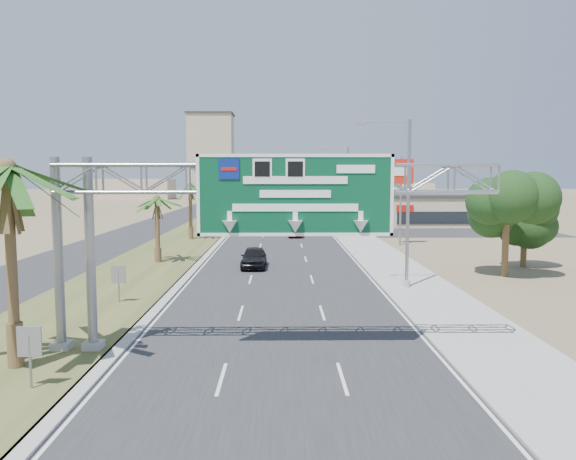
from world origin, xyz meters
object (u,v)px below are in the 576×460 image
(palm_near, at_px, (7,169))
(store_building, at_px, (440,211))
(car_far, at_px, (253,212))
(signal_mast, at_px, (316,189))
(pole_sign_red_near, at_px, (401,176))
(car_mid_lane, at_px, (294,230))
(pole_sign_blue, at_px, (365,181))
(car_right_lane, at_px, (321,222))
(pole_sign_red_far, at_px, (355,182))
(car_left_lane, at_px, (254,258))
(sign_gantry, at_px, (253,193))

(palm_near, height_order, store_building, palm_near)
(store_building, xyz_separation_m, car_far, (-26.58, 16.92, -1.24))
(signal_mast, relative_size, pole_sign_red_near, 1.20)
(car_mid_lane, xyz_separation_m, pole_sign_red_near, (10.15, -7.79, 6.00))
(pole_sign_blue, bearing_deg, car_right_lane, 120.37)
(signal_mast, height_order, pole_sign_blue, pole_sign_blue)
(store_building, relative_size, car_mid_lane, 4.12)
(car_mid_lane, bearing_deg, car_right_lane, 69.78)
(store_building, xyz_separation_m, car_mid_lane, (-20.50, -14.80, -1.28))
(car_far, height_order, pole_sign_red_far, pole_sign_red_far)
(store_building, height_order, pole_sign_blue, pole_sign_blue)
(car_left_lane, xyz_separation_m, pole_sign_red_near, (13.65, 13.59, 5.95))
(sign_gantry, distance_m, car_far, 73.27)
(car_mid_lane, distance_m, pole_sign_blue, 11.03)
(car_right_lane, relative_size, car_far, 0.96)
(car_mid_lane, bearing_deg, pole_sign_blue, 25.38)
(pole_sign_red_near, bearing_deg, pole_sign_blue, 97.75)
(pole_sign_blue, relative_size, pole_sign_red_far, 1.08)
(car_far, bearing_deg, pole_sign_red_near, -65.53)
(car_far, bearing_deg, car_right_lane, -60.62)
(car_mid_lane, distance_m, pole_sign_red_near, 14.14)
(car_left_lane, height_order, pole_sign_red_near, pole_sign_red_near)
(palm_near, distance_m, store_building, 66.04)
(sign_gantry, distance_m, car_left_lane, 20.60)
(sign_gantry, relative_size, car_right_lane, 3.33)
(sign_gantry, height_order, palm_near, palm_near)
(store_building, relative_size, pole_sign_red_near, 2.10)
(store_building, distance_m, pole_sign_red_far, 13.49)
(store_building, bearing_deg, sign_gantry, -112.36)
(palm_near, distance_m, car_left_lane, 23.78)
(car_left_lane, bearing_deg, store_building, 57.02)
(car_far, bearing_deg, car_mid_lane, -77.02)
(signal_mast, distance_m, car_right_lane, 9.36)
(signal_mast, distance_m, pole_sign_red_near, 29.36)
(car_right_lane, xyz_separation_m, pole_sign_red_far, (5.81, 9.48, 5.21))
(palm_near, distance_m, pole_sign_red_far, 68.19)
(car_right_lane, relative_size, pole_sign_red_near, 0.59)
(pole_sign_red_near, relative_size, pole_sign_blue, 1.05)
(car_mid_lane, distance_m, car_right_lane, 12.98)
(car_mid_lane, height_order, car_far, car_far)
(car_mid_lane, relative_size, pole_sign_blue, 0.53)
(car_far, xyz_separation_m, pole_sign_red_near, (16.23, -39.51, 5.95))
(car_mid_lane, relative_size, car_right_lane, 0.87)
(sign_gantry, xyz_separation_m, pole_sign_red_far, (12.25, 63.14, -0.14))
(sign_gantry, distance_m, signal_mast, 62.37)
(sign_gantry, relative_size, car_left_lane, 3.74)
(signal_mast, xyz_separation_m, car_left_lane, (-7.17, -42.16, -4.09))
(car_far, bearing_deg, car_left_lane, -85.08)
(car_mid_lane, bearing_deg, pole_sign_red_near, -40.34)
(car_mid_lane, xyz_separation_m, pole_sign_blue, (8.47, 4.54, 5.40))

